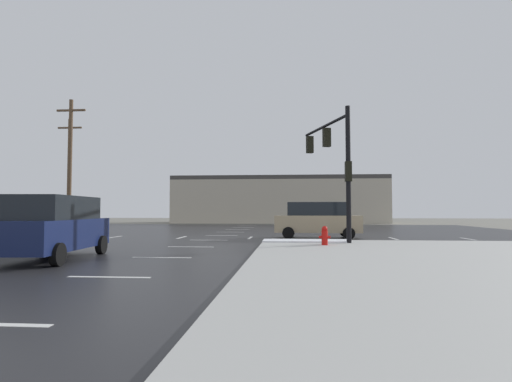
{
  "coord_description": "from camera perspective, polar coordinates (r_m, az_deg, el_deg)",
  "views": [
    {
      "loc": [
        4.23,
        -23.39,
        1.59
      ],
      "look_at": [
        1.82,
        6.3,
        3.0
      ],
      "focal_mm": 28.75,
      "sensor_mm": 36.0,
      "label": 1
    }
  ],
  "objects": [
    {
      "name": "sedan_black",
      "position": [
        21.81,
        -30.28,
        -4.28
      ],
      "size": [
        2.09,
        4.57,
        1.58
      ],
      "rotation": [
        0.0,
        0.0,
        1.59
      ],
      "color": "black",
      "rests_on": "road_asphalt"
    },
    {
      "name": "fire_hydrant",
      "position": [
        17.47,
        9.53,
        -6.13
      ],
      "size": [
        0.48,
        0.26,
        0.79
      ],
      "color": "red",
      "rests_on": "sidewalk_corner"
    },
    {
      "name": "ground_plane",
      "position": [
        23.82,
        -5.64,
        -6.52
      ],
      "size": [
        120.0,
        120.0,
        0.0
      ],
      "primitive_type": "plane",
      "color": "slate"
    },
    {
      "name": "road_asphalt",
      "position": [
        23.82,
        -5.64,
        -6.5
      ],
      "size": [
        44.0,
        44.0,
        0.02
      ],
      "primitive_type": "cube",
      "color": "#232326",
      "rests_on": "ground_plane"
    },
    {
      "name": "traffic_signal_mast",
      "position": [
        20.31,
        10.88,
        4.89
      ],
      "size": [
        1.86,
        5.19,
        6.18
      ],
      "rotation": [
        0.0,
        0.0,
        1.89
      ],
      "color": "black",
      "rests_on": "sidewalk_corner"
    },
    {
      "name": "suv_tan",
      "position": [
        23.6,
        8.56,
        -3.89
      ],
      "size": [
        4.89,
        2.31,
        2.03
      ],
      "rotation": [
        0.0,
        0.0,
        3.11
      ],
      "color": "tan",
      "rests_on": "road_asphalt"
    },
    {
      "name": "lane_markings",
      "position": [
        22.28,
        -3.2,
        -6.74
      ],
      "size": [
        36.15,
        36.15,
        0.01
      ],
      "color": "silver",
      "rests_on": "road_asphalt"
    },
    {
      "name": "suv_navy",
      "position": [
        14.76,
        -26.46,
        -4.37
      ],
      "size": [
        2.48,
        4.95,
        2.03
      ],
      "rotation": [
        0.0,
        0.0,
        1.65
      ],
      "color": "#141E47",
      "rests_on": "road_asphalt"
    },
    {
      "name": "snow_strip_curbside",
      "position": [
        19.46,
        6.94,
        -6.87
      ],
      "size": [
        4.0,
        1.6,
        0.06
      ],
      "primitive_type": "cube",
      "color": "white",
      "rests_on": "sidewalk_corner"
    },
    {
      "name": "utility_pole_far",
      "position": [
        33.5,
        -24.46,
        3.64
      ],
      "size": [
        2.2,
        0.28,
        9.87
      ],
      "color": "brown",
      "rests_on": "ground_plane"
    },
    {
      "name": "strip_building_background",
      "position": [
        52.93,
        3.26,
        -1.26
      ],
      "size": [
        26.53,
        8.0,
        5.84
      ],
      "color": "#BCB29E",
      "rests_on": "ground_plane"
    },
    {
      "name": "utility_pole_distant",
      "position": [
        40.14,
        -24.59,
        2.57
      ],
      "size": [
        2.2,
        0.28,
        9.78
      ],
      "color": "brown",
      "rests_on": "ground_plane"
    }
  ]
}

